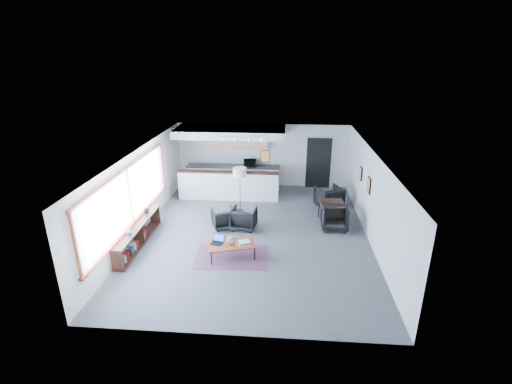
# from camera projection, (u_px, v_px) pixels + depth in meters

# --- Properties ---
(room) EXTENTS (7.02, 9.02, 2.62)m
(room) POSITION_uv_depth(u_px,v_px,m) (254.00, 194.00, 11.17)
(room) COLOR #4C4C4F
(room) RESTS_ON ground
(window) EXTENTS (0.10, 5.95, 1.66)m
(window) POSITION_uv_depth(u_px,v_px,m) (130.00, 197.00, 10.53)
(window) COLOR #8CBFFF
(window) RESTS_ON room
(console) EXTENTS (0.35, 3.00, 0.80)m
(console) POSITION_uv_depth(u_px,v_px,m) (138.00, 235.00, 10.78)
(console) COLOR #321911
(console) RESTS_ON floor
(kitchenette) EXTENTS (4.20, 1.96, 2.60)m
(kitchenette) POSITION_uv_depth(u_px,v_px,m) (231.00, 158.00, 14.68)
(kitchenette) COLOR white
(kitchenette) RESTS_ON floor
(doorway) EXTENTS (1.10, 0.12, 2.15)m
(doorway) POSITION_uv_depth(u_px,v_px,m) (318.00, 162.00, 15.20)
(doorway) COLOR black
(doorway) RESTS_ON room
(track_light) EXTENTS (1.60, 0.07, 0.15)m
(track_light) POSITION_uv_depth(u_px,v_px,m) (242.00, 138.00, 12.82)
(track_light) COLOR silver
(track_light) RESTS_ON room
(wall_art_lower) EXTENTS (0.03, 0.38, 0.48)m
(wall_art_lower) POSITION_uv_depth(u_px,v_px,m) (369.00, 185.00, 11.20)
(wall_art_lower) COLOR black
(wall_art_lower) RESTS_ON room
(wall_art_upper) EXTENTS (0.03, 0.34, 0.44)m
(wall_art_upper) POSITION_uv_depth(u_px,v_px,m) (361.00, 174.00, 12.43)
(wall_art_upper) COLOR black
(wall_art_upper) RESTS_ON room
(kilim_rug) EXTENTS (2.09, 1.50, 0.01)m
(kilim_rug) POSITION_uv_depth(u_px,v_px,m) (232.00, 257.00, 10.28)
(kilim_rug) COLOR #502A40
(kilim_rug) RESTS_ON floor
(coffee_table) EXTENTS (1.40, 0.99, 0.41)m
(coffee_table) POSITION_uv_depth(u_px,v_px,m) (232.00, 245.00, 10.15)
(coffee_table) COLOR maroon
(coffee_table) RESTS_ON floor
(laptop) EXTENTS (0.38, 0.34, 0.24)m
(laptop) POSITION_uv_depth(u_px,v_px,m) (218.00, 240.00, 10.17)
(laptop) COLOR black
(laptop) RESTS_ON coffee_table
(ceramic_pot) EXTENTS (0.25, 0.25, 0.25)m
(ceramic_pot) POSITION_uv_depth(u_px,v_px,m) (231.00, 240.00, 10.07)
(ceramic_pot) COLOR gray
(ceramic_pot) RESTS_ON coffee_table
(book_stack) EXTENTS (0.39, 0.35, 0.10)m
(book_stack) POSITION_uv_depth(u_px,v_px,m) (245.00, 243.00, 10.08)
(book_stack) COLOR silver
(book_stack) RESTS_ON coffee_table
(coaster) EXTENTS (0.11, 0.11, 0.01)m
(coaster) POSITION_uv_depth(u_px,v_px,m) (232.00, 248.00, 9.92)
(coaster) COLOR #E5590C
(coaster) RESTS_ON coffee_table
(armchair_left) EXTENTS (0.88, 0.86, 0.71)m
(armchair_left) POSITION_uv_depth(u_px,v_px,m) (224.00, 217.00, 11.88)
(armchair_left) COLOR black
(armchair_left) RESTS_ON floor
(armchair_right) EXTENTS (0.84, 0.80, 0.77)m
(armchair_right) POSITION_uv_depth(u_px,v_px,m) (244.00, 217.00, 11.80)
(armchair_right) COLOR black
(armchair_right) RESTS_ON floor
(floor_lamp) EXTENTS (0.59, 0.59, 1.61)m
(floor_lamp) POSITION_uv_depth(u_px,v_px,m) (240.00, 174.00, 12.73)
(floor_lamp) COLOR black
(floor_lamp) RESTS_ON floor
(dining_table) EXTENTS (0.86, 0.86, 0.68)m
(dining_table) POSITION_uv_depth(u_px,v_px,m) (332.00, 205.00, 12.17)
(dining_table) COLOR #321911
(dining_table) RESTS_ON floor
(dining_chair_near) EXTENTS (0.69, 0.65, 0.71)m
(dining_chair_near) POSITION_uv_depth(u_px,v_px,m) (335.00, 219.00, 11.78)
(dining_chair_near) COLOR black
(dining_chair_near) RESTS_ON floor
(dining_chair_far) EXTENTS (0.92, 0.90, 0.74)m
(dining_chair_far) POSITION_uv_depth(u_px,v_px,m) (329.00, 198.00, 13.41)
(dining_chair_far) COLOR black
(dining_chair_far) RESTS_ON floor
(microwave) EXTENTS (0.53, 0.34, 0.33)m
(microwave) POSITION_uv_depth(u_px,v_px,m) (250.00, 162.00, 15.14)
(microwave) COLOR black
(microwave) RESTS_ON kitchenette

